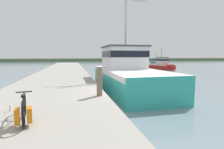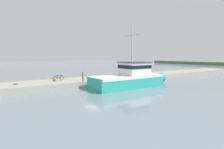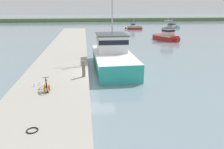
# 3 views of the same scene
# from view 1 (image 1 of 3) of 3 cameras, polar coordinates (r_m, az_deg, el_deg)

# --- Properties ---
(ground_plane) EXTENTS (320.00, 320.00, 0.00)m
(ground_plane) POSITION_cam_1_polar(r_m,az_deg,el_deg) (9.56, 3.32, -10.09)
(ground_plane) COLOR gray
(dock_pier) EXTENTS (5.42, 80.00, 0.85)m
(dock_pier) POSITION_cam_1_polar(r_m,az_deg,el_deg) (9.17, -19.84, -8.38)
(dock_pier) COLOR #A39E93
(dock_pier) RESTS_ON ground_plane
(far_shoreline) EXTENTS (180.00, 5.00, 1.44)m
(far_shoreline) POSITION_cam_1_polar(r_m,az_deg,el_deg) (93.86, 7.53, 4.84)
(far_shoreline) COLOR #567047
(far_shoreline) RESTS_ON ground_plane
(fishing_boat_main) EXTENTS (3.93, 12.32, 8.29)m
(fishing_boat_main) POSITION_cam_1_polar(r_m,az_deg,el_deg) (14.19, 4.60, 0.69)
(fishing_boat_main) COLOR teal
(fishing_boat_main) RESTS_ON ground_plane
(boat_red_outer) EXTENTS (5.00, 2.57, 3.56)m
(boat_red_outer) POSITION_cam_1_polar(r_m,az_deg,el_deg) (54.98, 3.45, 4.02)
(boat_red_outer) COLOR #AD231E
(boat_red_outer) RESTS_ON ground_plane
(boat_blue_far) EXTENTS (3.97, 6.00, 4.15)m
(boat_blue_far) POSITION_cam_1_polar(r_m,az_deg,el_deg) (35.58, 15.65, 3.03)
(boat_blue_far) COLOR #AD231E
(boat_blue_far) RESTS_ON ground_plane
(boat_green_anchored) EXTENTS (6.11, 6.02, 3.63)m
(boat_green_anchored) POSITION_cam_1_polar(r_m,az_deg,el_deg) (58.62, 14.11, 3.98)
(boat_green_anchored) COLOR teal
(boat_green_anchored) RESTS_ON ground_plane
(bicycle_touring) EXTENTS (0.64, 1.71, 0.75)m
(bicycle_touring) POSITION_cam_1_polar(r_m,az_deg,el_deg) (5.37, -26.84, -10.37)
(bicycle_touring) COLOR black
(bicycle_touring) RESTS_ON dock_pier
(mooring_post) EXTENTS (0.26, 0.26, 1.31)m
(mooring_post) POSITION_cam_1_polar(r_m,az_deg,el_deg) (7.91, -4.11, -2.28)
(mooring_post) COLOR #756651
(mooring_post) RESTS_ON dock_pier
(water_bottle_on_curb) EXTENTS (0.06, 0.06, 0.21)m
(water_bottle_on_curb) POSITION_cam_1_polar(r_m,az_deg,el_deg) (6.70, -30.32, -9.45)
(water_bottle_on_curb) COLOR silver
(water_bottle_on_curb) RESTS_ON dock_pier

